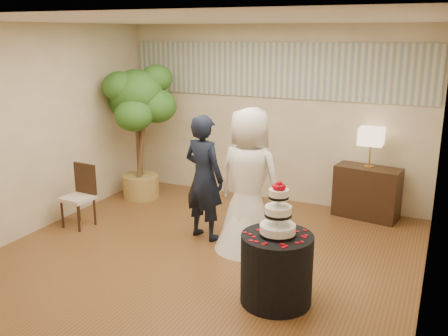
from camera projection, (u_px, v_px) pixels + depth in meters
The scene contains 15 objects.
floor at pixel (203, 257), 6.13m from camera, with size 5.00×5.00×0.00m, color brown.
ceiling at pixel (200, 20), 5.39m from camera, with size 5.00×5.00×0.00m, color white.
wall_back at pixel (273, 115), 7.95m from camera, with size 5.00×0.06×2.80m, color beige.
wall_front at pixel (44, 217), 3.56m from camera, with size 5.00×0.06×2.80m, color beige.
wall_left at pixel (37, 129), 6.75m from camera, with size 0.06×5.00×2.80m, color beige.
wall_right at pixel (435, 170), 4.76m from camera, with size 0.06×5.00×2.80m, color beige.
mural_border at pixel (273, 70), 7.75m from camera, with size 4.90×0.02×0.85m, color #A6AB9A.
groom at pixel (204, 178), 6.51m from camera, with size 0.61×0.40×1.67m, color black.
bride at pixel (249, 180), 6.16m from camera, with size 0.89×0.86×1.81m, color white.
cake_table at pixel (276, 269), 5.04m from camera, with size 0.73×0.73×0.73m, color black.
wedding_cake at pixel (278, 208), 4.87m from camera, with size 0.36×0.36×0.56m, color white, non-canonical shape.
console at pixel (367, 192), 7.36m from camera, with size 0.93×0.41×0.77m, color black.
table_lamp at pixel (370, 148), 7.18m from camera, with size 0.34×0.34×0.58m, color #CBB286, non-canonical shape.
ficus_tree at pixel (139, 132), 8.06m from camera, with size 1.06×1.06×2.23m, color #2F631F, non-canonical shape.
side_chair at pixel (77, 197), 7.00m from camera, with size 0.41×0.43×0.88m, color black, non-canonical shape.
Camera 1 is at (2.55, -5.01, 2.68)m, focal length 40.00 mm.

